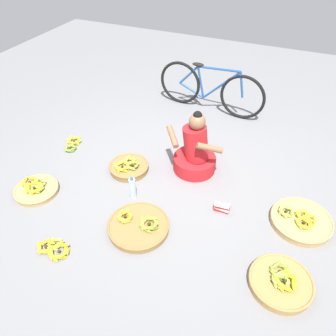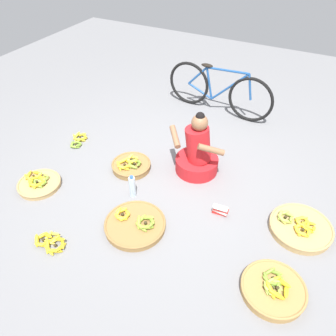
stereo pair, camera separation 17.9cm
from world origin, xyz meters
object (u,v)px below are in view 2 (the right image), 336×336
object	(u,v)px
banana_basket_mid_left	(300,227)
loose_bananas_front_left	(51,242)
bicycle_leaning	(218,90)
banana_basket_mid_right	(135,224)
banana_basket_front_right	(131,165)
loose_bananas_near_bicycle	(79,140)
vendor_woman_front	(197,153)
packet_carton_stack	(220,210)
banana_basket_front_center	(39,183)
water_bottle	(132,187)
banana_basket_back_left	(273,289)

from	to	relation	value
banana_basket_mid_left	loose_bananas_front_left	world-z (taller)	banana_basket_mid_left
bicycle_leaning	banana_basket_mid_right	world-z (taller)	bicycle_leaning
banana_basket_front_right	loose_bananas_near_bicycle	size ratio (longest dim) A/B	1.34
vendor_woman_front	bicycle_leaning	distance (m)	1.49
bicycle_leaning	packet_carton_stack	world-z (taller)	bicycle_leaning
banana_basket_front_right	banana_basket_mid_left	xyz separation A→B (m)	(2.04, -0.05, -0.01)
banana_basket_mid_left	packet_carton_stack	distance (m)	0.81
banana_basket_front_right	packet_carton_stack	size ratio (longest dim) A/B	2.79
banana_basket_mid_right	loose_bananas_front_left	size ratio (longest dim) A/B	1.71
bicycle_leaning	banana_basket_front_center	xyz separation A→B (m)	(-1.23, -2.56, -0.31)
banana_basket_mid_right	packet_carton_stack	world-z (taller)	banana_basket_mid_right
vendor_woman_front	water_bottle	world-z (taller)	vendor_woman_front
banana_basket_mid_right	loose_bananas_front_left	world-z (taller)	banana_basket_mid_right
vendor_woman_front	bicycle_leaning	size ratio (longest dim) A/B	0.48
banana_basket_front_center	banana_basket_back_left	size ratio (longest dim) A/B	0.89
vendor_woman_front	banana_basket_front_center	bearing A→B (deg)	-143.91
bicycle_leaning	banana_basket_front_center	distance (m)	2.86
banana_basket_front_center	banana_basket_mid_left	bearing A→B (deg)	14.11
vendor_woman_front	banana_basket_front_center	world-z (taller)	vendor_woman_front
loose_bananas_front_left	packet_carton_stack	size ratio (longest dim) A/B	2.13
water_bottle	packet_carton_stack	size ratio (longest dim) A/B	1.65
bicycle_leaning	loose_bananas_near_bicycle	bearing A→B (deg)	-130.16
banana_basket_mid_right	packet_carton_stack	bearing A→B (deg)	38.40
banana_basket_front_right	packet_carton_stack	distance (m)	1.26
loose_bananas_near_bicycle	packet_carton_stack	xyz separation A→B (m)	(2.19, -0.36, 0.03)
loose_bananas_near_bicycle	vendor_woman_front	bearing A→B (deg)	6.46
banana_basket_front_center	banana_basket_mid_left	size ratio (longest dim) A/B	0.79
banana_basket_mid_left	vendor_woman_front	bearing A→B (deg)	163.30
banana_basket_back_left	loose_bananas_front_left	distance (m)	2.10
banana_basket_front_right	banana_basket_back_left	world-z (taller)	banana_basket_back_left
banana_basket_mid_right	banana_basket_mid_left	distance (m)	1.67
banana_basket_front_center	banana_basket_back_left	world-z (taller)	banana_basket_back_left
banana_basket_mid_left	bicycle_leaning	bearing A→B (deg)	130.81
banana_basket_back_left	bicycle_leaning	bearing A→B (deg)	119.73
vendor_woman_front	bicycle_leaning	xyz separation A→B (m)	(-0.29, 1.46, 0.10)
water_bottle	banana_basket_mid_left	bearing A→B (deg)	10.89
vendor_woman_front	loose_bananas_near_bicycle	bearing A→B (deg)	-173.54
bicycle_leaning	packet_carton_stack	bearing A→B (deg)	-68.28
vendor_woman_front	loose_bananas_front_left	bearing A→B (deg)	-116.01
banana_basket_mid_left	loose_bananas_near_bicycle	world-z (taller)	banana_basket_mid_left
banana_basket_front_right	vendor_woman_front	bearing A→B (deg)	25.24
banana_basket_mid_right	packet_carton_stack	size ratio (longest dim) A/B	3.63
banana_basket_back_left	packet_carton_stack	size ratio (longest dim) A/B	3.21
banana_basket_back_left	banana_basket_mid_left	bearing A→B (deg)	83.82
bicycle_leaning	banana_basket_mid_left	world-z (taller)	bicycle_leaning
banana_basket_front_center	banana_basket_front_right	distance (m)	1.10
bicycle_leaning	water_bottle	distance (m)	2.21
vendor_woman_front	banana_basket_front_right	distance (m)	0.83
banana_basket_front_center	water_bottle	bearing A→B (deg)	19.34
vendor_woman_front	banana_basket_front_right	world-z (taller)	vendor_woman_front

